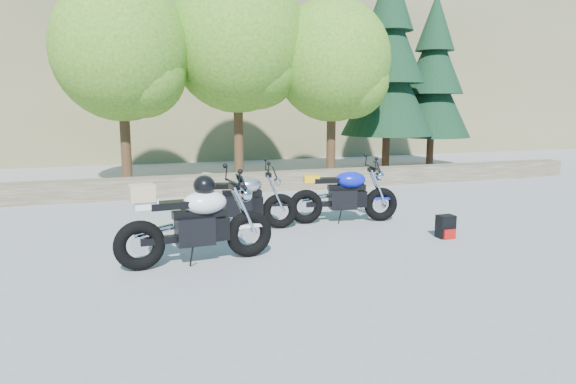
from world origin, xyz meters
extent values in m
plane|color=gray|center=(0.00, 0.00, 0.00)|extent=(90.00, 90.00, 0.00)
cube|color=#4A4331|center=(0.00, 5.50, 0.25)|extent=(22.00, 0.55, 0.50)
cube|color=brown|center=(3.00, 28.00, 7.50)|extent=(80.00, 30.00, 15.00)
cylinder|color=#382314|center=(-2.50, 7.20, 1.51)|extent=(0.28, 0.28, 3.02)
sphere|color=#396C18|center=(-2.50, 7.20, 3.78)|extent=(3.67, 3.67, 3.67)
sphere|color=#396C18|center=(-2.00, 6.90, 3.13)|extent=(2.38, 2.38, 2.38)
cylinder|color=#382314|center=(0.80, 7.60, 1.68)|extent=(0.28, 0.28, 3.36)
sphere|color=#396C18|center=(0.80, 7.60, 4.20)|extent=(4.08, 4.08, 4.08)
sphere|color=#396C18|center=(1.30, 7.30, 3.48)|extent=(2.64, 2.64, 2.64)
cylinder|color=#382314|center=(3.60, 7.00, 1.46)|extent=(0.28, 0.28, 2.91)
sphere|color=#396C18|center=(3.60, 7.00, 3.64)|extent=(3.54, 3.54, 3.54)
sphere|color=#396C18|center=(4.10, 6.70, 3.02)|extent=(2.29, 2.29, 2.29)
cylinder|color=#382314|center=(6.20, 8.20, 1.08)|extent=(0.26, 0.26, 2.16)
cone|color=black|center=(6.20, 8.20, 2.88)|extent=(3.17, 3.17, 3.24)
cone|color=black|center=(6.20, 8.20, 4.46)|extent=(2.45, 2.45, 2.88)
cylinder|color=#382314|center=(8.40, 8.80, 0.96)|extent=(0.26, 0.26, 1.92)
cone|color=black|center=(8.40, 8.80, 2.56)|extent=(2.82, 2.82, 2.88)
cone|color=black|center=(8.40, 8.80, 3.97)|extent=(2.18, 2.18, 2.56)
cone|color=black|center=(8.40, 8.80, 5.25)|extent=(1.41, 1.41, 2.05)
torus|color=black|center=(0.14, 1.31, 0.34)|extent=(0.69, 0.29, 0.67)
torus|color=black|center=(-1.35, 1.60, 0.34)|extent=(0.69, 0.29, 0.67)
cylinder|color=silver|center=(0.14, 1.31, 0.34)|extent=(0.24, 0.08, 0.23)
cylinder|color=silver|center=(-1.35, 1.60, 0.34)|extent=(0.24, 0.08, 0.23)
cube|color=black|center=(-0.63, 1.46, 0.46)|extent=(0.56, 0.41, 0.38)
cube|color=black|center=(-0.56, 1.44, 0.69)|extent=(0.75, 0.30, 0.11)
ellipsoid|color=#BABBBF|center=(-0.48, 1.43, 0.84)|extent=(0.67, 0.51, 0.32)
cube|color=black|center=(-0.94, 1.52, 0.84)|extent=(0.56, 0.33, 0.09)
cube|color=black|center=(-1.25, 1.58, 0.88)|extent=(0.33, 0.26, 0.14)
cylinder|color=black|center=(-0.07, 1.35, 1.08)|extent=(0.16, 0.69, 0.03)
sphere|color=silver|center=(0.09, 1.32, 0.90)|extent=(0.19, 0.19, 0.19)
torus|color=black|center=(-0.86, -0.29, 0.36)|extent=(0.74, 0.25, 0.73)
torus|color=black|center=(-2.49, -0.44, 0.36)|extent=(0.74, 0.25, 0.73)
cylinder|color=silver|center=(-0.86, -0.29, 0.36)|extent=(0.25, 0.07, 0.25)
cylinder|color=silver|center=(-2.49, -0.44, 0.36)|extent=(0.25, 0.07, 0.25)
cube|color=black|center=(-1.70, -0.36, 0.50)|extent=(0.58, 0.39, 0.41)
cube|color=black|center=(-1.62, -0.36, 0.75)|extent=(0.81, 0.26, 0.11)
ellipsoid|color=silver|center=(-1.54, -0.35, 0.91)|extent=(0.69, 0.50, 0.35)
cube|color=black|center=(-2.04, -0.40, 0.91)|extent=(0.59, 0.30, 0.10)
cube|color=silver|center=(-2.38, -0.43, 0.96)|extent=(0.34, 0.26, 0.15)
cylinder|color=black|center=(-1.08, -0.31, 1.17)|extent=(0.11, 0.75, 0.04)
sphere|color=silver|center=(-0.90, -0.29, 0.98)|extent=(0.21, 0.21, 0.21)
ellipsoid|color=black|center=(-1.54, -0.35, 1.16)|extent=(0.35, 0.36, 0.30)
cube|color=tan|center=(-2.42, -0.43, 1.12)|extent=(0.37, 0.33, 0.23)
torus|color=black|center=(2.26, 1.27, 0.34)|extent=(0.70, 0.28, 0.69)
torus|color=black|center=(0.74, 1.51, 0.34)|extent=(0.70, 0.28, 0.69)
cylinder|color=silver|center=(2.26, 1.27, 0.34)|extent=(0.24, 0.08, 0.24)
cylinder|color=silver|center=(0.74, 1.51, 0.34)|extent=(0.24, 0.08, 0.24)
cube|color=black|center=(1.48, 1.39, 0.47)|extent=(0.56, 0.40, 0.39)
cube|color=black|center=(1.55, 1.38, 0.71)|extent=(0.77, 0.29, 0.11)
ellipsoid|color=#0C19B9|center=(1.62, 1.37, 0.86)|extent=(0.67, 0.51, 0.33)
cube|color=black|center=(1.16, 1.45, 0.86)|extent=(0.57, 0.32, 0.10)
cube|color=#FFB40D|center=(0.84, 1.50, 0.90)|extent=(0.33, 0.26, 0.14)
cylinder|color=black|center=(2.05, 1.30, 1.10)|extent=(0.15, 0.70, 0.03)
sphere|color=silver|center=(2.22, 1.27, 0.92)|extent=(0.19, 0.19, 0.19)
cube|color=black|center=(2.72, -0.26, 0.20)|extent=(0.30, 0.22, 0.40)
cube|color=#A4120D|center=(2.72, -0.39, 0.09)|extent=(0.23, 0.05, 0.17)
camera|label=1|loc=(-2.70, -7.76, 2.35)|focal=32.00mm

